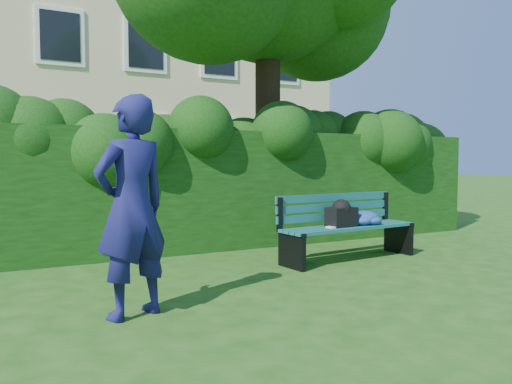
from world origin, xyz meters
TOP-DOWN VIEW (x-y plane):
  - ground at (0.00, 0.00)m, footprint 80.00×80.00m
  - apartment_building at (-0.00, 13.99)m, footprint 16.00×8.08m
  - hedge at (0.00, 2.20)m, footprint 10.00×1.00m
  - park_bench at (1.33, 0.39)m, footprint 2.08×0.73m
  - man_reading at (-1.91, -0.75)m, footprint 0.81×0.67m

SIDE VIEW (x-z plane):
  - ground at x=0.00m, z-range 0.00..0.00m
  - park_bench at x=1.33m, z-range 0.06..0.95m
  - hedge at x=0.00m, z-range 0.00..1.80m
  - man_reading at x=-1.91m, z-range 0.00..1.90m
  - apartment_building at x=0.00m, z-range 0.00..12.00m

